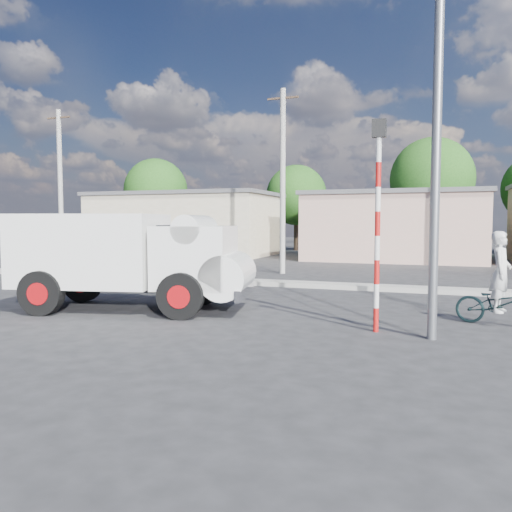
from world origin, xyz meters
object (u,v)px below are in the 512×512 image
(traffic_pole, at_px, (378,207))
(truck, at_px, (134,257))
(cyclist, at_px, (500,285))
(streetlight, at_px, (429,81))
(bicycle, at_px, (500,304))

(traffic_pole, bearing_deg, truck, 175.21)
(cyclist, relative_size, streetlight, 0.20)
(truck, bearing_deg, cyclist, -5.13)
(truck, distance_m, bicycle, 8.80)
(traffic_pole, bearing_deg, bicycle, 31.92)
(cyclist, bearing_deg, traffic_pole, 135.77)
(truck, relative_size, streetlight, 0.70)
(bicycle, bearing_deg, truck, 110.62)
(cyclist, bearing_deg, streetlight, 153.89)
(truck, height_order, streetlight, streetlight)
(cyclist, xyz_separation_m, traffic_pole, (-2.49, -1.55, 1.70))
(traffic_pole, relative_size, streetlight, 0.48)
(cyclist, bearing_deg, truck, 110.62)
(bicycle, bearing_deg, streetlight, 153.89)
(bicycle, height_order, streetlight, streetlight)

